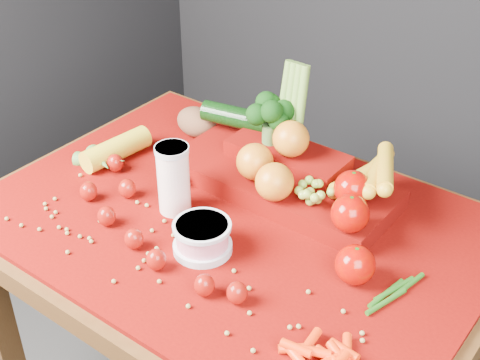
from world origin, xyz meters
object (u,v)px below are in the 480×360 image
Objects in this scene: milk_glass at (173,177)px; produce_mound at (293,170)px; table at (235,257)px; yogurt_bowl at (202,236)px.

milk_glass is 0.26× the size of produce_mound.
milk_glass is at bearing -157.47° from table.
milk_glass is at bearing -129.49° from produce_mound.
produce_mound is (0.05, 0.15, 0.17)m from table.
milk_glass is at bearing 152.38° from yogurt_bowl.
milk_glass is 0.16m from yogurt_bowl.
milk_glass is 1.32× the size of yogurt_bowl.
milk_glass is (-0.12, -0.05, 0.19)m from table.
produce_mound is (0.03, 0.28, 0.03)m from yogurt_bowl.
yogurt_bowl is (0.14, -0.07, -0.05)m from milk_glass.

